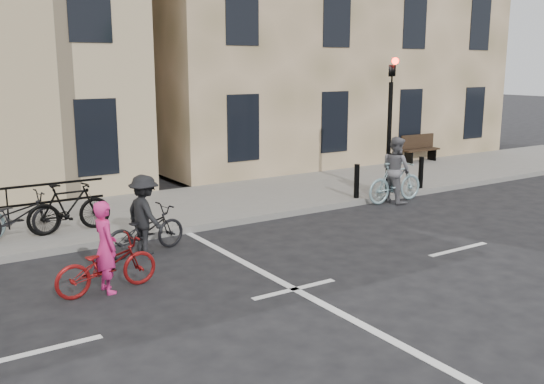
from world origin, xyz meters
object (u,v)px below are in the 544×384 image
cyclist_grey (396,176)px  bench (419,147)px  traffic_light (390,108)px  cyclist_dark (145,223)px  cyclist_pink (106,261)px

cyclist_grey → bench: bearing=-51.2°
traffic_light → cyclist_dark: 7.81m
traffic_light → cyclist_pink: bearing=-162.6°
bench → cyclist_dark: size_ratio=0.87×
traffic_light → cyclist_grey: traffic_light is taller
traffic_light → cyclist_pink: 9.41m
cyclist_pink → cyclist_dark: 2.05m
bench → cyclist_pink: size_ratio=0.92×
traffic_light → cyclist_pink: traffic_light is taller
cyclist_pink → cyclist_grey: cyclist_grey is taller
cyclist_grey → cyclist_dark: bearing=95.6°
cyclist_grey → cyclist_pink: bearing=105.3°
cyclist_pink → cyclist_grey: size_ratio=0.95×
cyclist_dark → cyclist_pink: bearing=129.1°
cyclist_pink → traffic_light: bearing=-76.7°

